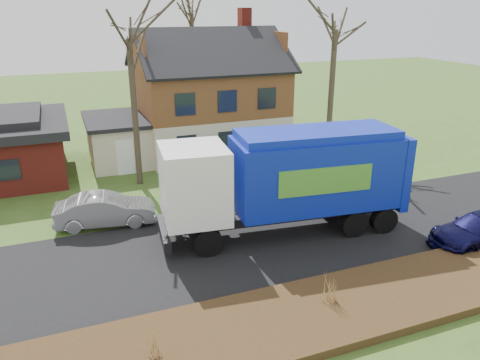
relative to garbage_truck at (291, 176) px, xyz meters
name	(u,v)px	position (x,y,z in m)	size (l,w,h in m)	color
ground	(266,241)	(-1.35, -0.53, -2.60)	(120.00, 120.00, 0.00)	#34531B
road	(266,241)	(-1.35, -0.53, -2.59)	(80.00, 7.00, 0.02)	black
mulch_verge	(333,309)	(-1.35, -5.83, -2.45)	(80.00, 3.50, 0.30)	black
main_house	(201,92)	(0.14, 13.38, 1.42)	(12.95, 8.95, 9.26)	beige
garbage_truck	(291,176)	(0.00, 0.00, 0.00)	(10.78, 3.90, 4.52)	black
silver_sedan	(105,210)	(-7.42, 3.59, -1.88)	(1.54, 4.42, 1.46)	#ABADB3
navy_wagon	(480,230)	(6.84, -3.93, -1.95)	(1.84, 4.54, 1.32)	black
tree_front_west	(127,14)	(-5.08, 8.36, 6.35)	(3.66, 3.66, 10.87)	#3C3024
tree_front_east	(337,7)	(7.76, 9.59, 6.70)	(4.12, 4.12, 11.45)	#443A29
grass_clump_west	(154,341)	(-7.14, -5.99, -1.84)	(0.35, 0.29, 0.93)	#A77D4A
grass_clump_mid	(328,288)	(-1.43, -5.57, -1.78)	(0.37, 0.31, 1.05)	#AE874C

